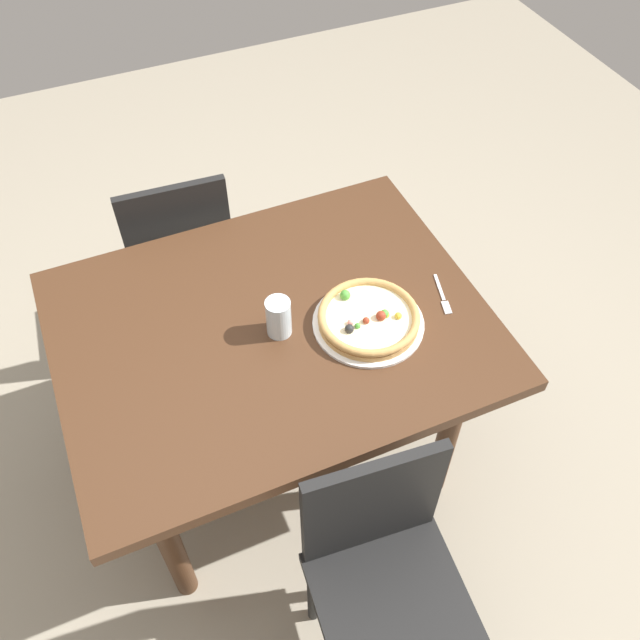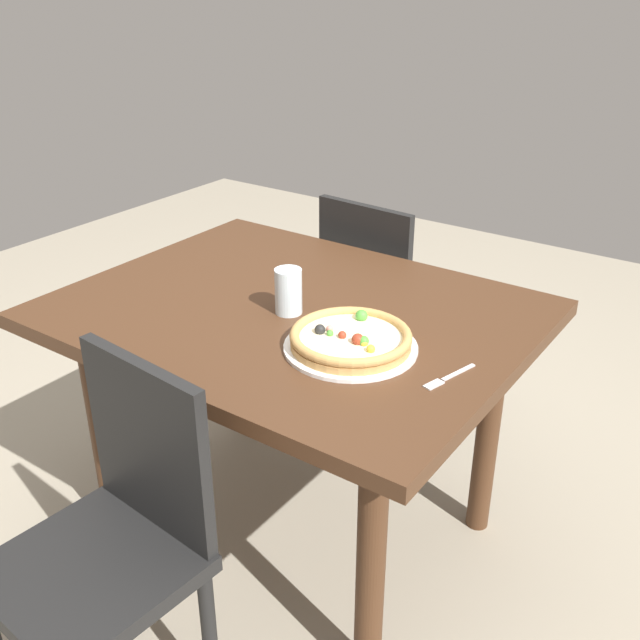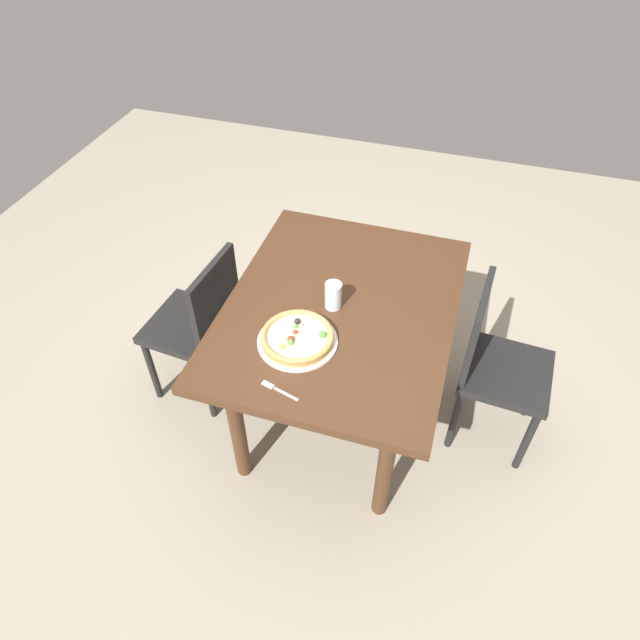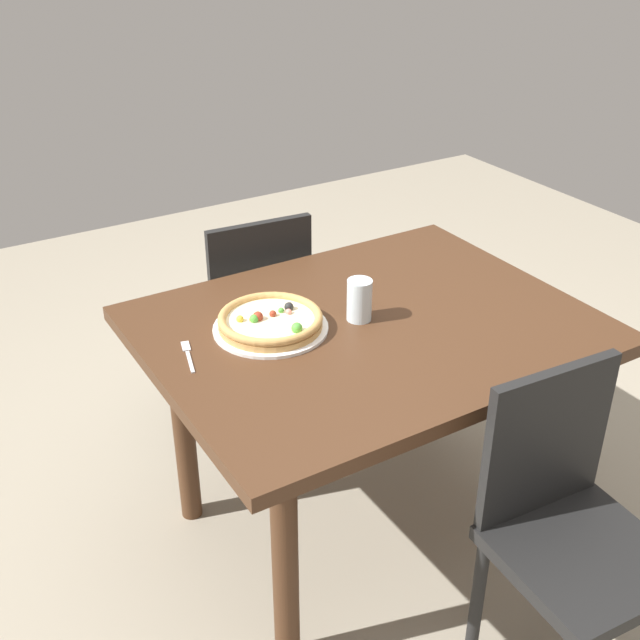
{
  "view_description": "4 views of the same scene",
  "coord_description": "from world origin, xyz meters",
  "px_view_note": "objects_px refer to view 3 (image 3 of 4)",
  "views": [
    {
      "loc": [
        0.38,
        1.24,
        2.32
      ],
      "look_at": [
        -0.13,
        0.06,
        0.8
      ],
      "focal_mm": 37.99,
      "sensor_mm": 36.0,
      "label": 1
    },
    {
      "loc": [
        -1.11,
        1.45,
        1.64
      ],
      "look_at": [
        -0.13,
        0.06,
        0.8
      ],
      "focal_mm": 41.04,
      "sensor_mm": 36.0,
      "label": 2
    },
    {
      "loc": [
        -1.74,
        -0.44,
        2.46
      ],
      "look_at": [
        -0.13,
        0.06,
        0.8
      ],
      "focal_mm": 31.39,
      "sensor_mm": 36.0,
      "label": 3
    },
    {
      "loc": [
        -1.16,
        -1.65,
        1.91
      ],
      "look_at": [
        -0.13,
        0.06,
        0.8
      ],
      "focal_mm": 44.46,
      "sensor_mm": 36.0,
      "label": 4
    }
  ],
  "objects_px": {
    "pizza": "(297,337)",
    "drinking_glass": "(333,295)",
    "chair_far": "(200,323)",
    "dining_table": "(340,322)",
    "chair_near": "(494,363)",
    "plate": "(298,341)",
    "fork": "(277,389)"
  },
  "relations": [
    {
      "from": "pizza",
      "to": "drinking_glass",
      "type": "bearing_deg",
      "value": -17.41
    },
    {
      "from": "chair_near",
      "to": "chair_far",
      "type": "distance_m",
      "value": 1.43
    },
    {
      "from": "chair_far",
      "to": "drinking_glass",
      "type": "bearing_deg",
      "value": -82.8
    },
    {
      "from": "chair_far",
      "to": "plate",
      "type": "height_order",
      "value": "chair_far"
    },
    {
      "from": "chair_near",
      "to": "plate",
      "type": "xyz_separation_m",
      "value": [
        -0.39,
        0.82,
        0.29
      ]
    },
    {
      "from": "chair_far",
      "to": "plate",
      "type": "xyz_separation_m",
      "value": [
        -0.23,
        -0.6,
        0.29
      ]
    },
    {
      "from": "dining_table",
      "to": "chair_near",
      "type": "xyz_separation_m",
      "value": [
        0.13,
        -0.71,
        -0.18
      ]
    },
    {
      "from": "chair_near",
      "to": "fork",
      "type": "relative_size",
      "value": 5.47
    },
    {
      "from": "drinking_glass",
      "to": "dining_table",
      "type": "bearing_deg",
      "value": -70.53
    },
    {
      "from": "dining_table",
      "to": "fork",
      "type": "xyz_separation_m",
      "value": [
        -0.52,
        0.11,
        0.11
      ]
    },
    {
      "from": "pizza",
      "to": "fork",
      "type": "bearing_deg",
      "value": -178.95
    },
    {
      "from": "drinking_glass",
      "to": "pizza",
      "type": "bearing_deg",
      "value": 162.59
    },
    {
      "from": "chair_far",
      "to": "plate",
      "type": "relative_size",
      "value": 2.69
    },
    {
      "from": "dining_table",
      "to": "fork",
      "type": "height_order",
      "value": "fork"
    },
    {
      "from": "chair_near",
      "to": "plate",
      "type": "bearing_deg",
      "value": -60.64
    },
    {
      "from": "chair_near",
      "to": "plate",
      "type": "height_order",
      "value": "chair_near"
    },
    {
      "from": "chair_near",
      "to": "plate",
      "type": "relative_size",
      "value": 2.69
    },
    {
      "from": "plate",
      "to": "pizza",
      "type": "distance_m",
      "value": 0.03
    },
    {
      "from": "dining_table",
      "to": "chair_far",
      "type": "relative_size",
      "value": 1.42
    },
    {
      "from": "dining_table",
      "to": "chair_far",
      "type": "distance_m",
      "value": 0.74
    },
    {
      "from": "chair_far",
      "to": "fork",
      "type": "distance_m",
      "value": 0.82
    },
    {
      "from": "chair_far",
      "to": "dining_table",
      "type": "bearing_deg",
      "value": -81.96
    },
    {
      "from": "dining_table",
      "to": "drinking_glass",
      "type": "distance_m",
      "value": 0.17
    },
    {
      "from": "pizza",
      "to": "drinking_glass",
      "type": "xyz_separation_m",
      "value": [
        0.25,
        -0.08,
        0.03
      ]
    },
    {
      "from": "dining_table",
      "to": "drinking_glass",
      "type": "xyz_separation_m",
      "value": [
        -0.01,
        0.03,
        0.17
      ]
    },
    {
      "from": "dining_table",
      "to": "pizza",
      "type": "relative_size",
      "value": 4.21
    },
    {
      "from": "dining_table",
      "to": "plate",
      "type": "height_order",
      "value": "plate"
    },
    {
      "from": "dining_table",
      "to": "fork",
      "type": "relative_size",
      "value": 7.77
    },
    {
      "from": "dining_table",
      "to": "drinking_glass",
      "type": "relative_size",
      "value": 10.08
    },
    {
      "from": "chair_far",
      "to": "drinking_glass",
      "type": "xyz_separation_m",
      "value": [
        0.03,
        -0.68,
        0.34
      ]
    },
    {
      "from": "chair_near",
      "to": "pizza",
      "type": "height_order",
      "value": "chair_near"
    },
    {
      "from": "fork",
      "to": "chair_far",
      "type": "bearing_deg",
      "value": -23.69
    }
  ]
}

